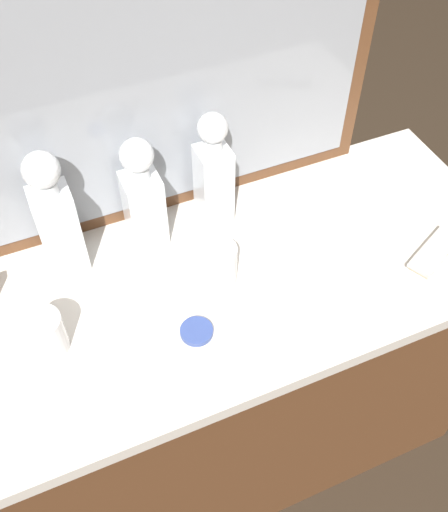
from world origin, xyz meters
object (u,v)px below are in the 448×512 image
Objects in this scene: crystal_tumbler_rear at (218,265)px; porcelain_dish at (197,331)px; crystal_decanter_far_left at (57,223)px; crystal_decanter_rear at (214,179)px; crystal_tumbler_far_left at (45,335)px; silver_brush_front at (434,253)px; crystal_decanter_left at (143,202)px.

crystal_tumbler_rear reaches higher than porcelain_dish.
porcelain_dish is at bearing -56.46° from crystal_decanter_far_left.
crystal_tumbler_far_left is (-0.46, -0.22, -0.08)m from crystal_decanter_rear.
crystal_tumbler_rear is at bearing -110.16° from crystal_decanter_rear.
crystal_tumbler_rear is 1.44× the size of porcelain_dish.
silver_brush_front is at bearing -15.78° from crystal_tumbler_rear.
crystal_tumbler_far_left is 0.57× the size of silver_brush_front.
crystal_tumbler_rear is at bearing 49.74° from porcelain_dish.
crystal_decanter_far_left is 3.28× the size of crystal_tumbler_far_left.
crystal_decanter_rear is 0.37m from crystal_decanter_far_left.
crystal_decanter_far_left is (-0.20, -0.00, 0.01)m from crystal_decanter_left.
porcelain_dish is at bearing -88.99° from crystal_decanter_left.
crystal_tumbler_rear is at bearing 164.22° from silver_brush_front.
crystal_tumbler_rear is 0.60× the size of silver_brush_front.
crystal_decanter_left reaches higher than porcelain_dish.
porcelain_dish is at bearing 177.92° from silver_brush_front.
crystal_tumbler_far_left is at bearing -113.48° from crystal_decanter_far_left.
crystal_decanter_rear is 3.13× the size of crystal_tumbler_far_left.
crystal_decanter_left is 1.69× the size of silver_brush_front.
crystal_tumbler_rear is at bearing -31.76° from crystal_decanter_far_left.
crystal_tumbler_rear reaches higher than crystal_tumbler_far_left.
crystal_decanter_rear is at bearing 25.02° from crystal_tumbler_far_left.
crystal_tumbler_rear is at bearing -60.91° from crystal_decanter_left.
crystal_decanter_far_left reaches higher than crystal_tumbler_far_left.
crystal_decanter_far_left is at bearing 157.69° from silver_brush_front.
crystal_decanter_rear is 0.37m from porcelain_dish.
silver_brush_front reaches higher than porcelain_dish.
crystal_decanter_rear is at bearing 61.10° from porcelain_dish.
crystal_decanter_left is 0.23m from crystal_tumbler_rear.
silver_brush_front is (0.60, -0.33, -0.10)m from crystal_decanter_left.
crystal_tumbler_rear reaches higher than silver_brush_front.
crystal_tumbler_far_left is (-0.29, -0.22, -0.07)m from crystal_decanter_left.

